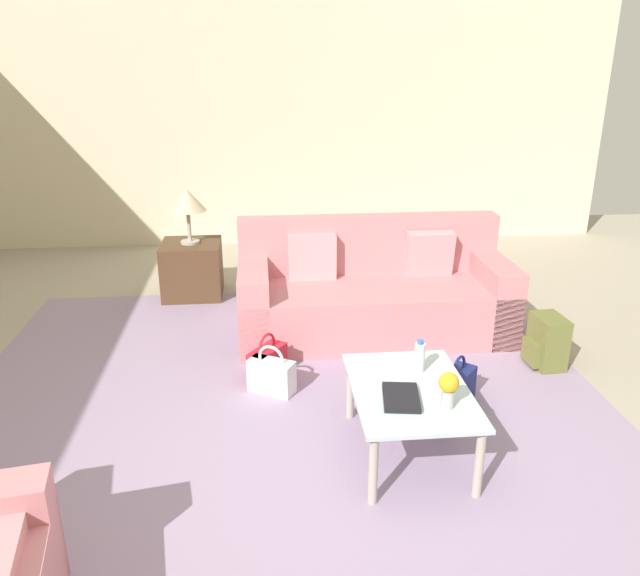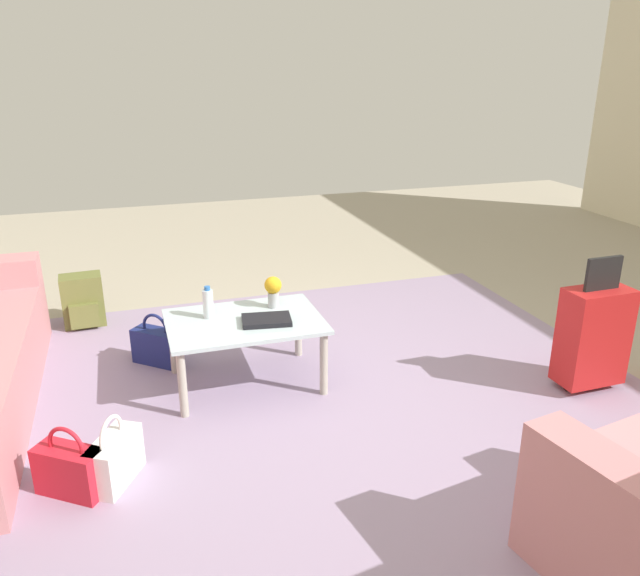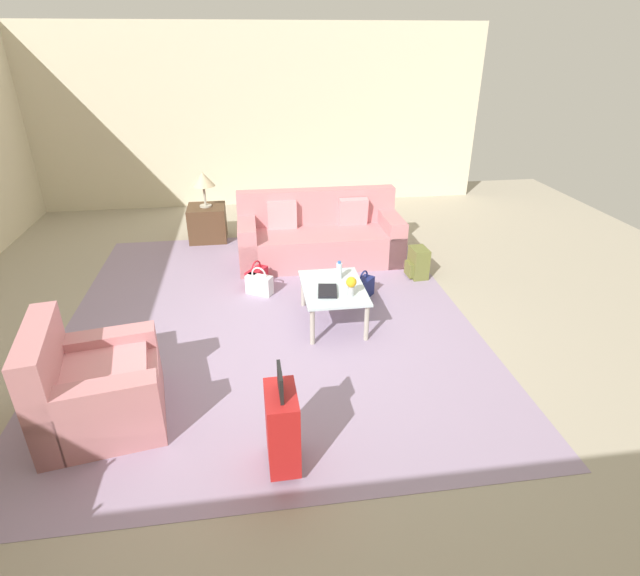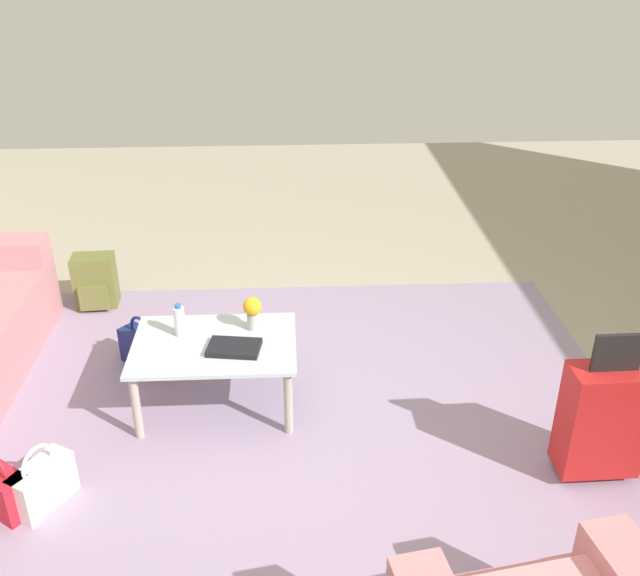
{
  "view_description": "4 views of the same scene",
  "coord_description": "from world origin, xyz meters",
  "px_view_note": "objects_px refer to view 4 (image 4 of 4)",
  "views": [
    {
      "loc": [
        -2.66,
        0.31,
        2.2
      ],
      "look_at": [
        0.95,
        -0.04,
        0.86
      ],
      "focal_mm": 35.0,
      "sensor_mm": 36.0,
      "label": 1
    },
    {
      "loc": [
        1.03,
        2.98,
        1.92
      ],
      "look_at": [
        0.02,
        -0.16,
        0.72
      ],
      "focal_mm": 35.0,
      "sensor_mm": 36.0,
      "label": 2
    },
    {
      "loc": [
        -4.32,
        0.32,
        2.81
      ],
      "look_at": [
        -0.12,
        -0.28,
        0.69
      ],
      "focal_mm": 28.0,
      "sensor_mm": 36.0,
      "label": 3
    },
    {
      "loc": [
        -0.03,
        3.0,
        2.6
      ],
      "look_at": [
        -0.18,
        0.09,
        1.08
      ],
      "focal_mm": 40.0,
      "sensor_mm": 36.0,
      "label": 4
    }
  ],
  "objects_px": {
    "suitcase_red": "(602,418)",
    "backpack_olive": "(95,282)",
    "coffee_table": "(215,352)",
    "flower_vase": "(252,310)",
    "coffee_table_book": "(234,348)",
    "water_bottle": "(180,321)",
    "handbag_white": "(43,484)",
    "handbag_navy": "(143,348)"
  },
  "relations": [
    {
      "from": "water_bottle",
      "to": "handbag_white",
      "type": "height_order",
      "value": "water_bottle"
    },
    {
      "from": "coffee_table_book",
      "to": "water_bottle",
      "type": "bearing_deg",
      "value": -20.95
    },
    {
      "from": "flower_vase",
      "to": "handbag_white",
      "type": "xyz_separation_m",
      "value": [
        1.02,
        0.93,
        -0.43
      ]
    },
    {
      "from": "coffee_table_book",
      "to": "coffee_table",
      "type": "bearing_deg",
      "value": -25.28
    },
    {
      "from": "flower_vase",
      "to": "suitcase_red",
      "type": "xyz_separation_m",
      "value": [
        -1.78,
        0.85,
        -0.2
      ]
    },
    {
      "from": "flower_vase",
      "to": "suitcase_red",
      "type": "bearing_deg",
      "value": 154.47
    },
    {
      "from": "flower_vase",
      "to": "handbag_white",
      "type": "height_order",
      "value": "flower_vase"
    },
    {
      "from": "backpack_olive",
      "to": "handbag_navy",
      "type": "bearing_deg",
      "value": 120.2
    },
    {
      "from": "coffee_table_book",
      "to": "flower_vase",
      "type": "relative_size",
      "value": 1.43
    },
    {
      "from": "coffee_table",
      "to": "suitcase_red",
      "type": "height_order",
      "value": "suitcase_red"
    },
    {
      "from": "coffee_table_book",
      "to": "flower_vase",
      "type": "xyz_separation_m",
      "value": [
        -0.1,
        -0.23,
        0.11
      ]
    },
    {
      "from": "suitcase_red",
      "to": "backpack_olive",
      "type": "height_order",
      "value": "suitcase_red"
    },
    {
      "from": "handbag_white",
      "to": "handbag_navy",
      "type": "relative_size",
      "value": 1.0
    },
    {
      "from": "coffee_table_book",
      "to": "suitcase_red",
      "type": "bearing_deg",
      "value": 170.16
    },
    {
      "from": "coffee_table_book",
      "to": "handbag_white",
      "type": "height_order",
      "value": "coffee_table_book"
    },
    {
      "from": "coffee_table_book",
      "to": "backpack_olive",
      "type": "relative_size",
      "value": 0.73
    },
    {
      "from": "suitcase_red",
      "to": "coffee_table_book",
      "type": "bearing_deg",
      "value": -18.25
    },
    {
      "from": "handbag_navy",
      "to": "backpack_olive",
      "type": "xyz_separation_m",
      "value": [
        0.48,
        -0.83,
        0.06
      ]
    },
    {
      "from": "suitcase_red",
      "to": "backpack_olive",
      "type": "xyz_separation_m",
      "value": [
        3.0,
        -1.99,
        -0.16
      ]
    },
    {
      "from": "water_bottle",
      "to": "backpack_olive",
      "type": "relative_size",
      "value": 0.51
    },
    {
      "from": "water_bottle",
      "to": "suitcase_red",
      "type": "distance_m",
      "value": 2.35
    },
    {
      "from": "suitcase_red",
      "to": "backpack_olive",
      "type": "relative_size",
      "value": 2.12
    },
    {
      "from": "flower_vase",
      "to": "suitcase_red",
      "type": "height_order",
      "value": "suitcase_red"
    },
    {
      "from": "suitcase_red",
      "to": "coffee_table",
      "type": "bearing_deg",
      "value": -19.29
    },
    {
      "from": "water_bottle",
      "to": "handbag_navy",
      "type": "xyz_separation_m",
      "value": [
        0.32,
        -0.36,
        -0.4
      ]
    },
    {
      "from": "flower_vase",
      "to": "handbag_white",
      "type": "relative_size",
      "value": 0.57
    },
    {
      "from": "coffee_table",
      "to": "flower_vase",
      "type": "distance_m",
      "value": 0.32
    },
    {
      "from": "handbag_navy",
      "to": "coffee_table",
      "type": "bearing_deg",
      "value": 138.37
    },
    {
      "from": "handbag_white",
      "to": "handbag_navy",
      "type": "height_order",
      "value": "same"
    },
    {
      "from": "handbag_white",
      "to": "backpack_olive",
      "type": "bearing_deg",
      "value": -84.4
    },
    {
      "from": "coffee_table_book",
      "to": "backpack_olive",
      "type": "bearing_deg",
      "value": -42.33
    },
    {
      "from": "coffee_table",
      "to": "suitcase_red",
      "type": "relative_size",
      "value": 1.1
    },
    {
      "from": "handbag_navy",
      "to": "backpack_olive",
      "type": "bearing_deg",
      "value": -59.8
    },
    {
      "from": "coffee_table_book",
      "to": "suitcase_red",
      "type": "distance_m",
      "value": 1.98
    },
    {
      "from": "backpack_olive",
      "to": "water_bottle",
      "type": "bearing_deg",
      "value": 123.9
    },
    {
      "from": "water_bottle",
      "to": "suitcase_red",
      "type": "xyz_separation_m",
      "value": [
        -2.2,
        0.8,
        -0.17
      ]
    },
    {
      "from": "flower_vase",
      "to": "handbag_navy",
      "type": "relative_size",
      "value": 0.57
    },
    {
      "from": "coffee_table",
      "to": "coffee_table_book",
      "type": "xyz_separation_m",
      "value": [
        -0.12,
        0.08,
        0.07
      ]
    },
    {
      "from": "handbag_white",
      "to": "backpack_olive",
      "type": "distance_m",
      "value": 2.08
    },
    {
      "from": "handbag_navy",
      "to": "flower_vase",
      "type": "bearing_deg",
      "value": 157.27
    },
    {
      "from": "handbag_navy",
      "to": "coffee_table_book",
      "type": "bearing_deg",
      "value": 139.74
    },
    {
      "from": "coffee_table_book",
      "to": "backpack_olive",
      "type": "distance_m",
      "value": 1.79
    }
  ]
}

